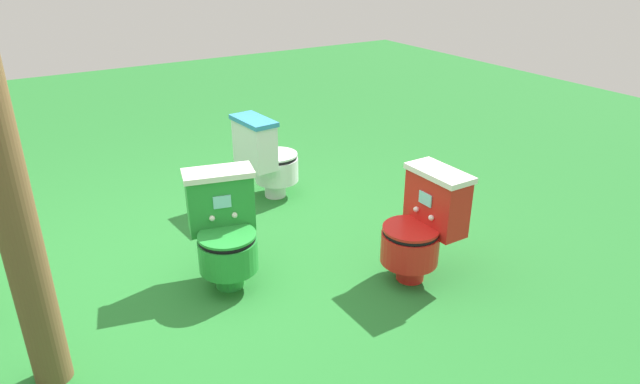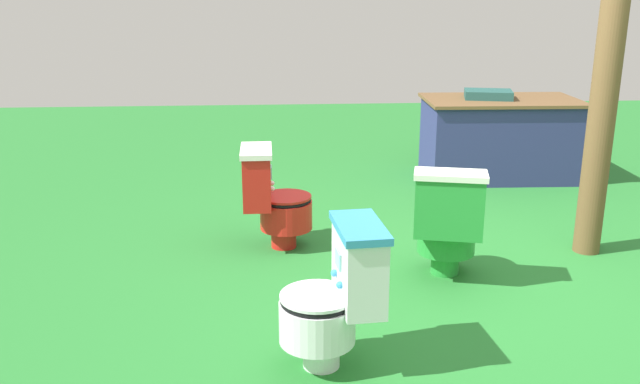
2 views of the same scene
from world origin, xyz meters
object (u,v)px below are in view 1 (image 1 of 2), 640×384
object	(u,v)px
toilet_red	(422,226)
wooden_post	(14,213)
toilet_green	(225,229)
toilet_white	(267,157)

from	to	relation	value
toilet_red	wooden_post	xyz separation A→B (m)	(2.20, -0.23, 0.56)
toilet_green	toilet_red	size ratio (longest dim) A/B	1.00
toilet_green	wooden_post	bearing A→B (deg)	32.23
toilet_green	wooden_post	distance (m)	1.30
toilet_white	toilet_red	distance (m)	1.64
toilet_green	toilet_white	world-z (taller)	same
toilet_green	wooden_post	size ratio (longest dim) A/B	0.39
toilet_white	toilet_red	world-z (taller)	same
toilet_white	toilet_red	size ratio (longest dim) A/B	1.00
toilet_green	toilet_white	distance (m)	1.28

